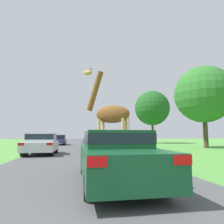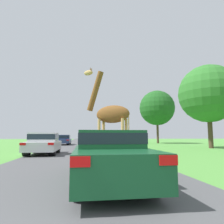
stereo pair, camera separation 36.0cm
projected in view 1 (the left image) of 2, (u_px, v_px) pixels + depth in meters
name	position (u px, v px, depth m)	size (l,w,h in m)	color
road	(78.00, 144.00, 29.46)	(6.67, 120.00, 0.00)	#4C4C4F
giraffe_near_road	(109.00, 113.00, 10.75)	(2.58, 1.83, 5.16)	tan
car_lead_maroon	(115.00, 154.00, 5.38)	(1.72, 4.63, 1.35)	#144C28
car_queue_right	(41.00, 143.00, 13.16)	(1.89, 3.97, 1.42)	silver
car_queue_left	(59.00, 140.00, 27.11)	(1.93, 4.64, 1.35)	navy
car_far_ahead	(92.00, 140.00, 21.86)	(1.80, 4.77, 1.48)	black
car_verge_right	(111.00, 143.00, 14.55)	(1.97, 4.55, 1.33)	#561914
tree_left_edge	(203.00, 94.00, 20.72)	(5.89, 5.89, 8.45)	#4C3828
tree_right_cluster	(152.00, 108.00, 33.75)	(5.84, 5.84, 8.80)	#4C3828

